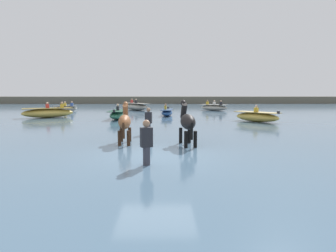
# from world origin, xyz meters

# --- Properties ---
(ground_plane) EXTENTS (120.00, 120.00, 0.00)m
(ground_plane) POSITION_xyz_m (0.00, 0.00, 0.00)
(ground_plane) COLOR #756B56
(water_surface) EXTENTS (90.00, 90.00, 0.37)m
(water_surface) POSITION_xyz_m (0.00, 10.00, 0.19)
(water_surface) COLOR slate
(water_surface) RESTS_ON ground
(horse_lead_black) EXTENTS (0.68, 1.90, 2.06)m
(horse_lead_black) POSITION_xyz_m (1.15, 1.89, 1.22)
(horse_lead_black) COLOR black
(horse_lead_black) RESTS_ON ground
(horse_trailing_chestnut) EXTENTS (0.57, 1.83, 1.99)m
(horse_trailing_chestnut) POSITION_xyz_m (-1.27, 2.29, 1.18)
(horse_trailing_chestnut) COLOR brown
(horse_trailing_chestnut) RESTS_ON ground
(boat_mid_outer) EXTENTS (1.15, 2.92, 1.01)m
(boat_mid_outer) POSITION_xyz_m (0.54, 15.63, 0.64)
(boat_mid_outer) COLOR #28518E
(boat_mid_outer) RESTS_ON water_surface
(boat_distant_east) EXTENTS (2.49, 1.01, 1.02)m
(boat_distant_east) POSITION_xyz_m (-9.95, 21.55, 0.65)
(boat_distant_east) COLOR #B2AD9E
(boat_distant_east) RESTS_ON water_surface
(boat_near_starboard) EXTENTS (3.98, 2.76, 1.22)m
(boat_near_starboard) POSITION_xyz_m (-8.81, 13.99, 0.75)
(boat_near_starboard) COLOR gold
(boat_near_starboard) RESTS_ON water_surface
(boat_mid_channel) EXTENTS (2.93, 3.08, 1.14)m
(boat_mid_channel) POSITION_xyz_m (6.55, 10.53, 0.70)
(boat_mid_channel) COLOR gold
(boat_mid_channel) RESTS_ON water_surface
(boat_far_inshore) EXTENTS (3.48, 4.01, 1.24)m
(boat_far_inshore) POSITION_xyz_m (-2.75, 23.22, 0.76)
(boat_far_inshore) COLOR #B2AD9E
(boat_far_inshore) RESTS_ON water_surface
(boat_far_offshore) EXTENTS (3.09, 2.46, 1.11)m
(boat_far_offshore) POSITION_xyz_m (5.65, 22.24, 0.70)
(boat_far_offshore) COLOR #B2AD9E
(boat_far_offshore) RESTS_ON water_surface
(boat_near_port) EXTENTS (1.17, 3.34, 1.12)m
(boat_near_port) POSITION_xyz_m (-3.12, 12.67, 0.69)
(boat_near_port) COLOR #337556
(boat_near_port) RESTS_ON water_surface
(person_spectator_far) EXTENTS (0.35, 0.25, 1.63)m
(person_spectator_far) POSITION_xyz_m (-0.48, 4.90, 0.87)
(person_spectator_far) COLOR #383842
(person_spectator_far) RESTS_ON ground
(person_onlooker_left) EXTENTS (0.37, 0.29, 1.63)m
(person_onlooker_left) POSITION_xyz_m (-0.23, -1.20, 0.87)
(person_onlooker_left) COLOR #383842
(person_onlooker_left) RESTS_ON ground
(far_shoreline) EXTENTS (80.00, 2.40, 1.55)m
(far_shoreline) POSITION_xyz_m (0.00, 41.14, 0.78)
(far_shoreline) COLOR #605B4C
(far_shoreline) RESTS_ON ground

